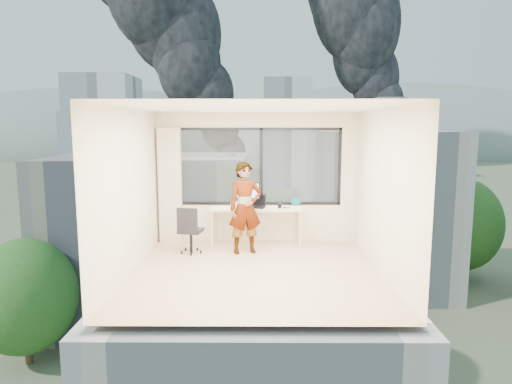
{
  "coord_description": "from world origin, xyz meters",
  "views": [
    {
      "loc": [
        0.04,
        -6.87,
        2.28
      ],
      "look_at": [
        0.0,
        1.0,
        1.15
      ],
      "focal_mm": 31.03,
      "sensor_mm": 36.0,
      "label": 1
    }
  ],
  "objects_px": {
    "person": "(245,208)",
    "handbag": "(296,201)",
    "game_console": "(240,204)",
    "chair": "(191,229)",
    "laptop": "(255,202)",
    "desk": "(256,226)",
    "monitor": "(248,194)"
  },
  "relations": [
    {
      "from": "handbag",
      "to": "game_console",
      "type": "bearing_deg",
      "value": -176.73
    },
    {
      "from": "chair",
      "to": "monitor",
      "type": "distance_m",
      "value": 1.36
    },
    {
      "from": "desk",
      "to": "person",
      "type": "distance_m",
      "value": 0.76
    },
    {
      "from": "monitor",
      "to": "game_console",
      "type": "height_order",
      "value": "monitor"
    },
    {
      "from": "chair",
      "to": "handbag",
      "type": "relative_size",
      "value": 3.81
    },
    {
      "from": "chair",
      "to": "game_console",
      "type": "height_order",
      "value": "chair"
    },
    {
      "from": "monitor",
      "to": "game_console",
      "type": "xyz_separation_m",
      "value": [
        -0.17,
        0.11,
        -0.22
      ]
    },
    {
      "from": "chair",
      "to": "monitor",
      "type": "bearing_deg",
      "value": 44.2
    },
    {
      "from": "person",
      "to": "laptop",
      "type": "xyz_separation_m",
      "value": [
        0.18,
        0.54,
        0.02
      ]
    },
    {
      "from": "desk",
      "to": "person",
      "type": "relative_size",
      "value": 1.07
    },
    {
      "from": "chair",
      "to": "person",
      "type": "distance_m",
      "value": 1.08
    },
    {
      "from": "desk",
      "to": "person",
      "type": "bearing_deg",
      "value": -109.34
    },
    {
      "from": "desk",
      "to": "game_console",
      "type": "height_order",
      "value": "game_console"
    },
    {
      "from": "chair",
      "to": "monitor",
      "type": "height_order",
      "value": "monitor"
    },
    {
      "from": "handbag",
      "to": "desk",
      "type": "bearing_deg",
      "value": -162.26
    },
    {
      "from": "desk",
      "to": "laptop",
      "type": "xyz_separation_m",
      "value": [
        -0.01,
        -0.02,
        0.49
      ]
    },
    {
      "from": "chair",
      "to": "person",
      "type": "height_order",
      "value": "person"
    },
    {
      "from": "laptop",
      "to": "handbag",
      "type": "height_order",
      "value": "laptop"
    },
    {
      "from": "monitor",
      "to": "handbag",
      "type": "relative_size",
      "value": 2.16
    },
    {
      "from": "game_console",
      "to": "handbag",
      "type": "bearing_deg",
      "value": 15.94
    },
    {
      "from": "desk",
      "to": "game_console",
      "type": "distance_m",
      "value": 0.57
    },
    {
      "from": "person",
      "to": "game_console",
      "type": "height_order",
      "value": "person"
    },
    {
      "from": "game_console",
      "to": "handbag",
      "type": "relative_size",
      "value": 1.28
    },
    {
      "from": "desk",
      "to": "chair",
      "type": "relative_size",
      "value": 2.02
    },
    {
      "from": "game_console",
      "to": "laptop",
      "type": "bearing_deg",
      "value": -20.4
    },
    {
      "from": "person",
      "to": "handbag",
      "type": "height_order",
      "value": "person"
    },
    {
      "from": "monitor",
      "to": "laptop",
      "type": "height_order",
      "value": "monitor"
    },
    {
      "from": "desk",
      "to": "monitor",
      "type": "xyz_separation_m",
      "value": [
        -0.16,
        0.09,
        0.63
      ]
    },
    {
      "from": "person",
      "to": "laptop",
      "type": "bearing_deg",
      "value": 54.51
    },
    {
      "from": "chair",
      "to": "laptop",
      "type": "distance_m",
      "value": 1.38
    },
    {
      "from": "desk",
      "to": "chair",
      "type": "height_order",
      "value": "chair"
    },
    {
      "from": "desk",
      "to": "chair",
      "type": "bearing_deg",
      "value": -153.61
    }
  ]
}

